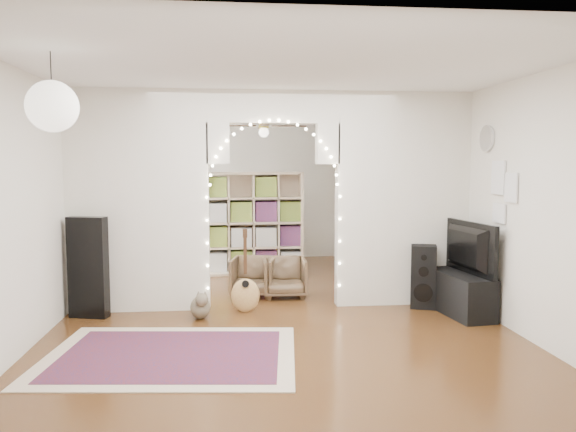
{
  "coord_description": "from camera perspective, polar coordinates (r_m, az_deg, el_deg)",
  "views": [
    {
      "loc": [
        -0.53,
        -6.97,
        1.81
      ],
      "look_at": [
        0.21,
        0.3,
        1.12
      ],
      "focal_mm": 35.0,
      "sensor_mm": 36.0,
      "label": 1
    }
  ],
  "objects": [
    {
      "name": "floor",
      "position": [
        7.22,
        -1.46,
        -9.15
      ],
      "size": [
        7.5,
        7.5,
        0.0
      ],
      "primitive_type": "plane",
      "color": "black",
      "rests_on": "ground"
    },
    {
      "name": "ceiling",
      "position": [
        7.05,
        -1.52,
        12.63
      ],
      "size": [
        5.0,
        7.5,
        0.02
      ],
      "primitive_type": "cube",
      "color": "white",
      "rests_on": "wall_back"
    },
    {
      "name": "wall_back",
      "position": [
        10.74,
        -3.0,
        2.91
      ],
      "size": [
        5.0,
        0.02,
        2.7
      ],
      "primitive_type": "cube",
      "color": "silver",
      "rests_on": "floor"
    },
    {
      "name": "wall_front",
      "position": [
        3.29,
        3.43,
        -2.66
      ],
      "size": [
        5.0,
        0.02,
        2.7
      ],
      "primitive_type": "cube",
      "color": "silver",
      "rests_on": "floor"
    },
    {
      "name": "wall_left",
      "position": [
        7.26,
        -21.58,
        1.36
      ],
      "size": [
        0.02,
        7.5,
        2.7
      ],
      "primitive_type": "cube",
      "color": "silver",
      "rests_on": "floor"
    },
    {
      "name": "wall_right",
      "position": [
        7.61,
        17.64,
        1.66
      ],
      "size": [
        0.02,
        7.5,
        2.7
      ],
      "primitive_type": "cube",
      "color": "silver",
      "rests_on": "floor"
    },
    {
      "name": "divider_wall",
      "position": [
        7.0,
        -1.49,
        2.22
      ],
      "size": [
        5.0,
        0.2,
        2.7
      ],
      "color": "silver",
      "rests_on": "floor"
    },
    {
      "name": "fairy_lights",
      "position": [
        6.86,
        -1.41,
        3.2
      ],
      "size": [
        1.64,
        0.04,
        1.6
      ],
      "primitive_type": null,
      "color": "#FFEABF",
      "rests_on": "divider_wall"
    },
    {
      "name": "window",
      "position": [
        8.99,
        -18.32,
        3.13
      ],
      "size": [
        0.04,
        1.2,
        1.4
      ],
      "primitive_type": "cube",
      "color": "white",
      "rests_on": "wall_left"
    },
    {
      "name": "wall_clock",
      "position": [
        7.05,
        19.61,
        7.42
      ],
      "size": [
        0.03,
        0.31,
        0.31
      ],
      "primitive_type": "cylinder",
      "rotation": [
        0.0,
        1.57,
        0.0
      ],
      "color": "white",
      "rests_on": "wall_right"
    },
    {
      "name": "picture_frames",
      "position": [
        6.69,
        20.92,
        2.37
      ],
      "size": [
        0.02,
        0.5,
        0.7
      ],
      "primitive_type": null,
      "color": "white",
      "rests_on": "wall_right"
    },
    {
      "name": "paper_lantern",
      "position": [
        4.79,
        -22.83,
        10.23
      ],
      "size": [
        0.4,
        0.4,
        0.4
      ],
      "primitive_type": "sphere",
      "color": "white",
      "rests_on": "ceiling"
    },
    {
      "name": "ceiling_fan",
      "position": [
        9.0,
        -2.48,
        9.13
      ],
      "size": [
        1.1,
        1.1,
        0.3
      ],
      "primitive_type": null,
      "color": "gold",
      "rests_on": "ceiling"
    },
    {
      "name": "area_rug",
      "position": [
        5.57,
        -11.82,
        -13.63
      ],
      "size": [
        2.5,
        1.98,
        0.02
      ],
      "primitive_type": "cube",
      "rotation": [
        0.0,
        0.0,
        -0.1
      ],
      "color": "maroon",
      "rests_on": "floor"
    },
    {
      "name": "guitar_case",
      "position": [
        6.99,
        -19.64,
        -4.94
      ],
      "size": [
        0.48,
        0.26,
        1.19
      ],
      "primitive_type": "cube",
      "rotation": [
        0.0,
        0.0,
        -0.26
      ],
      "color": "black",
      "rests_on": "floor"
    },
    {
      "name": "acoustic_guitar",
      "position": [
        6.87,
        -4.36,
        -6.67
      ],
      "size": [
        0.36,
        0.16,
        0.87
      ],
      "rotation": [
        0.0,
        0.0,
        0.11
      ],
      "color": "#B07546",
      "rests_on": "floor"
    },
    {
      "name": "tabby_cat",
      "position": [
        6.7,
        -8.88,
        -9.05
      ],
      "size": [
        0.29,
        0.55,
        0.36
      ],
      "rotation": [
        0.0,
        0.0,
        0.18
      ],
      "color": "brown",
      "rests_on": "floor"
    },
    {
      "name": "floor_speaker",
      "position": [
        7.27,
        13.58,
        -6.02
      ],
      "size": [
        0.37,
        0.35,
        0.79
      ],
      "rotation": [
        0.0,
        0.0,
        -0.32
      ],
      "color": "black",
      "rests_on": "floor"
    },
    {
      "name": "media_console",
      "position": [
        7.09,
        17.11,
        -7.57
      ],
      "size": [
        0.53,
        1.04,
        0.5
      ],
      "primitive_type": "cube",
      "rotation": [
        0.0,
        0.0,
        0.13
      ],
      "color": "black",
      "rests_on": "floor"
    },
    {
      "name": "tv",
      "position": [
        6.99,
        17.23,
        -3.09
      ],
      "size": [
        0.28,
        1.08,
        0.62
      ],
      "primitive_type": "imported",
      "rotation": [
        0.0,
        0.0,
        1.7
      ],
      "color": "black",
      "rests_on": "media_console"
    },
    {
      "name": "bookcase",
      "position": [
        9.33,
        -3.52,
        -0.64
      ],
      "size": [
        1.68,
        0.78,
        1.67
      ],
      "primitive_type": "cube",
      "rotation": [
        0.0,
        0.0,
        0.23
      ],
      "color": "beige",
      "rests_on": "floor"
    },
    {
      "name": "dining_table",
      "position": [
        9.69,
        -6.19,
        -1.35
      ],
      "size": [
        1.33,
        1.02,
        0.76
      ],
      "rotation": [
        0.0,
        0.0,
        0.2
      ],
      "color": "brown",
      "rests_on": "floor"
    },
    {
      "name": "flower_vase",
      "position": [
        9.67,
        -6.2,
        -0.35
      ],
      "size": [
        0.22,
        0.22,
        0.19
      ],
      "primitive_type": "imported",
      "rotation": [
        0.0,
        0.0,
        0.2
      ],
      "color": "silver",
      "rests_on": "dining_table"
    },
    {
      "name": "dining_chair_left",
      "position": [
        7.67,
        -0.35,
        -6.24
      ],
      "size": [
        0.58,
        0.6,
        0.53
      ],
      "primitive_type": "imported",
      "rotation": [
        0.0,
        0.0,
        -0.02
      ],
      "color": "#4E3B27",
      "rests_on": "floor"
    },
    {
      "name": "dining_chair_right",
      "position": [
        7.73,
        -3.57,
        -6.16
      ],
      "size": [
        0.67,
        0.68,
        0.53
      ],
      "primitive_type": "imported",
      "rotation": [
        0.0,
        0.0,
        -0.18
      ],
      "color": "#4E3B27",
      "rests_on": "floor"
    }
  ]
}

